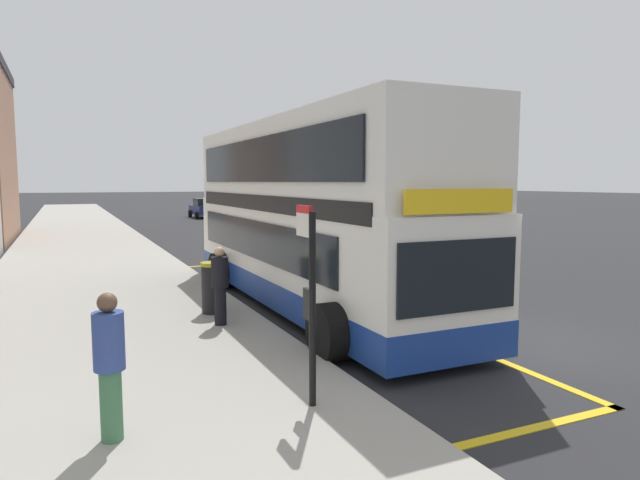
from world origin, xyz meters
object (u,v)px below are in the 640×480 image
object	(u,v)px
bus_stop_sign	(310,288)
parked_car_navy_kerbside	(204,208)
parked_car_navy_ahead	(249,211)
pedestrian_further_back	(220,283)
pedestrian_waiting_near_sign	(109,361)
litter_bin	(213,287)
double_decker_bus	(308,221)

from	to	relation	value
bus_stop_sign	parked_car_navy_kerbside	size ratio (longest dim) A/B	0.61
parked_car_navy_ahead	pedestrian_further_back	bearing A→B (deg)	71.63
bus_stop_sign	pedestrian_waiting_near_sign	distance (m)	2.50
pedestrian_waiting_near_sign	pedestrian_further_back	world-z (taller)	pedestrian_waiting_near_sign
bus_stop_sign	pedestrian_further_back	size ratio (longest dim) A/B	1.62
pedestrian_waiting_near_sign	litter_bin	size ratio (longest dim) A/B	1.49
double_decker_bus	parked_car_navy_ahead	xyz separation A→B (m)	(7.37, 28.27, -1.27)
parked_car_navy_kerbside	litter_bin	distance (m)	35.21
bus_stop_sign	pedestrian_waiting_near_sign	world-z (taller)	bus_stop_sign
pedestrian_waiting_near_sign	litter_bin	distance (m)	6.05
bus_stop_sign	parked_car_navy_ahead	world-z (taller)	bus_stop_sign
pedestrian_waiting_near_sign	parked_car_navy_kerbside	bearing A→B (deg)	75.57
double_decker_bus	litter_bin	distance (m)	2.81
double_decker_bus	bus_stop_sign	size ratio (longest dim) A/B	4.42
bus_stop_sign	double_decker_bus	bearing A→B (deg)	66.79
double_decker_bus	litter_bin	size ratio (longest dim) A/B	10.11
litter_bin	bus_stop_sign	bearing A→B (deg)	-90.77
parked_car_navy_ahead	litter_bin	xyz separation A→B (m)	(-9.80, -28.63, -0.10)
pedestrian_further_back	litter_bin	world-z (taller)	pedestrian_further_back
double_decker_bus	bus_stop_sign	xyz separation A→B (m)	(-2.50, -5.84, -0.40)
parked_car_navy_kerbside	parked_car_navy_ahead	world-z (taller)	same
bus_stop_sign	parked_car_navy_kerbside	xyz separation A→B (m)	(7.84, 39.82, -0.87)
bus_stop_sign	parked_car_navy_kerbside	distance (m)	40.59
parked_car_navy_kerbside	litter_bin	world-z (taller)	parked_car_navy_kerbside
parked_car_navy_ahead	pedestrian_further_back	world-z (taller)	pedestrian_further_back
bus_stop_sign	pedestrian_waiting_near_sign	size ratio (longest dim) A/B	1.54
double_decker_bus	pedestrian_further_back	xyz separation A→B (m)	(-2.54, -1.43, -1.07)
parked_car_navy_kerbside	pedestrian_further_back	world-z (taller)	pedestrian_further_back
double_decker_bus	litter_bin	bearing A→B (deg)	-171.50
bus_stop_sign	litter_bin	world-z (taller)	bus_stop_sign
bus_stop_sign	litter_bin	xyz separation A→B (m)	(0.07, 5.47, -0.96)
litter_bin	double_decker_bus	bearing A→B (deg)	8.50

